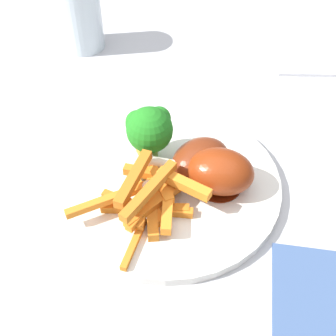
{
  "coord_description": "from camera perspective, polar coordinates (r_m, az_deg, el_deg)",
  "views": [
    {
      "loc": [
        0.42,
        0.09,
        1.14
      ],
      "look_at": [
        0.07,
        0.01,
        0.76
      ],
      "focal_mm": 48.34,
      "sensor_mm": 36.0,
      "label": 1
    }
  ],
  "objects": [
    {
      "name": "dinner_plate",
      "position": [
        0.55,
        0.0,
        -1.87
      ],
      "size": [
        0.27,
        0.27,
        0.01
      ],
      "primitive_type": "cylinder",
      "color": "white",
      "rests_on": "dining_table"
    },
    {
      "name": "chicken_drumstick_near",
      "position": [
        0.54,
        3.75,
        0.91
      ],
      "size": [
        0.11,
        0.11,
        0.04
      ],
      "color": "#4E190B",
      "rests_on": "dinner_plate"
    },
    {
      "name": "carrot_fries_pile",
      "position": [
        0.5,
        -2.35,
        -3.55
      ],
      "size": [
        0.17,
        0.15,
        0.05
      ],
      "color": "orange",
      "rests_on": "dinner_plate"
    },
    {
      "name": "chicken_drumstick_far",
      "position": [
        0.52,
        6.14,
        -0.39
      ],
      "size": [
        0.06,
        0.14,
        0.05
      ],
      "color": "#601B09",
      "rests_on": "dinner_plate"
    },
    {
      "name": "broccoli_floret_front",
      "position": [
        0.54,
        -2.41,
        4.99
      ],
      "size": [
        0.06,
        0.06,
        0.07
      ],
      "color": "#80BE48",
      "rests_on": "dinner_plate"
    },
    {
      "name": "water_glass",
      "position": [
        0.78,
        -10.98,
        18.32
      ],
      "size": [
        0.07,
        0.07,
        0.11
      ],
      "primitive_type": "cylinder",
      "color": "silver",
      "rests_on": "dining_table"
    },
    {
      "name": "dining_table",
      "position": [
        0.68,
        0.08,
        -3.45
      ],
      "size": [
        0.97,
        0.9,
        0.72
      ],
      "color": "#B7B7BC",
      "rests_on": "ground_plane"
    }
  ]
}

